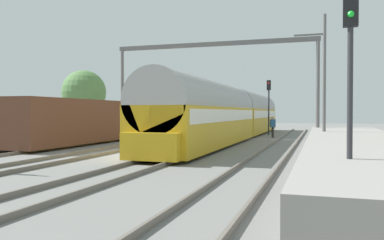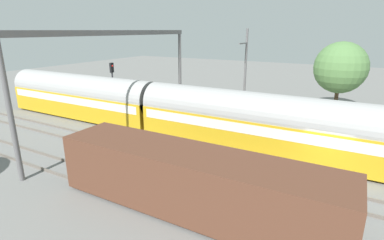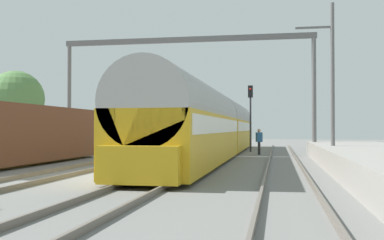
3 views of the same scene
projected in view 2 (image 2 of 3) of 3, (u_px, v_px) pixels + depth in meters
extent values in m
plane|color=slate|center=(322.00, 178.00, 16.52)|extent=(120.00, 120.00, 0.00)
cube|color=#675E55|center=(305.00, 234.00, 11.84)|extent=(0.08, 60.00, 0.16)
cube|color=#675E55|center=(315.00, 201.00, 14.15)|extent=(0.08, 60.00, 0.16)
cube|color=#675E55|center=(319.00, 187.00, 15.34)|extent=(0.08, 60.00, 0.16)
cube|color=#675E55|center=(325.00, 167.00, 17.65)|extent=(0.08, 60.00, 0.16)
cube|color=#675E55|center=(327.00, 158.00, 18.85)|extent=(0.08, 60.00, 0.16)
cube|color=#675E55|center=(332.00, 144.00, 21.16)|extent=(0.08, 60.00, 0.16)
cube|color=#675E55|center=(333.00, 138.00, 22.35)|extent=(0.08, 60.00, 0.16)
cube|color=gray|center=(312.00, 119.00, 25.77)|extent=(4.40, 28.00, 0.90)
cube|color=gold|center=(250.00, 131.00, 20.20)|extent=(2.90, 16.00, 2.20)
cube|color=silver|center=(251.00, 123.00, 20.02)|extent=(2.93, 15.36, 0.64)
cylinder|color=#9E9E9E|center=(251.00, 113.00, 19.82)|extent=(2.84, 16.00, 2.84)
cube|color=gold|center=(82.00, 104.00, 27.85)|extent=(2.90, 16.00, 2.20)
cube|color=silver|center=(82.00, 97.00, 27.67)|extent=(2.93, 15.36, 0.64)
cylinder|color=#9E9E9E|center=(81.00, 90.00, 27.48)|extent=(2.84, 16.00, 2.84)
cube|color=#563323|center=(192.00, 181.00, 13.04)|extent=(2.80, 13.00, 2.70)
cube|color=black|center=(192.00, 207.00, 13.42)|extent=(2.52, 11.96, 0.10)
cylinder|color=#272727|center=(151.00, 114.00, 27.56)|extent=(0.24, 0.24, 0.85)
cube|color=#285684|center=(151.00, 106.00, 27.35)|extent=(0.47, 0.40, 0.64)
sphere|color=tan|center=(151.00, 101.00, 27.22)|extent=(0.24, 0.24, 0.24)
cylinder|color=#2D2D33|center=(114.00, 94.00, 28.21)|extent=(0.14, 0.14, 4.08)
cube|color=black|center=(112.00, 68.00, 27.48)|extent=(0.36, 0.20, 0.90)
sphere|color=red|center=(112.00, 66.00, 27.38)|extent=(0.16, 0.16, 0.16)
cylinder|color=#605E60|center=(10.00, 114.00, 15.19)|extent=(0.28, 0.28, 7.50)
cylinder|color=#605E60|center=(180.00, 74.00, 29.05)|extent=(0.28, 0.28, 7.50)
cube|color=#605E60|center=(118.00, 33.00, 20.98)|extent=(17.00, 0.24, 0.36)
cylinder|color=#605E60|center=(245.00, 76.00, 26.26)|extent=(0.20, 0.20, 8.00)
cube|color=#605E60|center=(243.00, 43.00, 24.69)|extent=(1.80, 0.10, 0.10)
cylinder|color=#4C3826|center=(336.00, 100.00, 28.95)|extent=(0.36, 0.36, 2.65)
sphere|color=#537E44|center=(341.00, 68.00, 28.03)|extent=(4.84, 4.84, 4.84)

